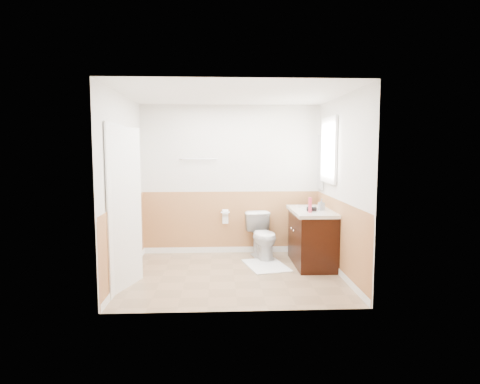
{
  "coord_description": "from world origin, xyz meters",
  "views": [
    {
      "loc": [
        -0.19,
        -5.63,
        1.76
      ],
      "look_at": [
        0.1,
        0.25,
        1.15
      ],
      "focal_mm": 30.8,
      "sensor_mm": 36.0,
      "label": 1
    }
  ],
  "objects": [
    {
      "name": "mirror_panel",
      "position": [
        1.48,
        1.1,
        1.55
      ],
      "size": [
        0.02,
        0.35,
        0.9
      ],
      "primitive_type": "cube",
      "color": "silver",
      "rests_on": "wall_right"
    },
    {
      "name": "tp_sheet",
      "position": [
        -0.1,
        1.23,
        0.59
      ],
      "size": [
        0.1,
        0.01,
        0.16
      ],
      "primitive_type": "cube",
      "color": "white",
      "rests_on": "tp_roll"
    },
    {
      "name": "wainscot_front",
      "position": [
        0.0,
        -1.29,
        0.5
      ],
      "size": [
        3.0,
        0.0,
        3.0
      ],
      "primitive_type": "plane",
      "rotation": [
        -1.57,
        0.0,
        0.0
      ],
      "color": "#B07646",
      "rests_on": "floor"
    },
    {
      "name": "wainscot_left",
      "position": [
        -1.49,
        0.0,
        0.5
      ],
      "size": [
        0.0,
        2.6,
        2.6
      ],
      "primitive_type": "plane",
      "rotation": [
        1.57,
        0.0,
        1.57
      ],
      "color": "#B07646",
      "rests_on": "floor"
    },
    {
      "name": "wainscot_right",
      "position": [
        1.49,
        0.0,
        0.5
      ],
      "size": [
        0.0,
        2.6,
        2.6
      ],
      "primitive_type": "plane",
      "rotation": [
        1.57,
        0.0,
        -1.57
      ],
      "color": "#B07646",
      "rests_on": "floor"
    },
    {
      "name": "vanity_knob_right",
      "position": [
        0.91,
        0.59,
        0.55
      ],
      "size": [
        0.03,
        0.03,
        0.03
      ],
      "primitive_type": "sphere",
      "color": "silver",
      "rests_on": "vanity_cabinet"
    },
    {
      "name": "tp_holder_bar",
      "position": [
        -0.1,
        1.23,
        0.7
      ],
      "size": [
        0.14,
        0.02,
        0.02
      ],
      "primitive_type": "cylinder",
      "rotation": [
        0.0,
        1.57,
        0.0
      ],
      "color": "silver",
      "rests_on": "wall_back"
    },
    {
      "name": "ceiling",
      "position": [
        0.0,
        0.0,
        2.5
      ],
      "size": [
        3.0,
        3.0,
        0.0
      ],
      "primitive_type": "plane",
      "rotation": [
        3.14,
        0.0,
        0.0
      ],
      "color": "white",
      "rests_on": "floor"
    },
    {
      "name": "wall_front",
      "position": [
        0.0,
        -1.3,
        1.25
      ],
      "size": [
        3.0,
        0.0,
        3.0
      ],
      "primitive_type": "plane",
      "rotation": [
        -1.57,
        0.0,
        0.0
      ],
      "color": "silver",
      "rests_on": "floor"
    },
    {
      "name": "soap_dispenser",
      "position": [
        1.33,
        0.42,
        0.94
      ],
      "size": [
        0.09,
        0.1,
        0.17
      ],
      "primitive_type": "imported",
      "rotation": [
        0.0,
        0.0,
        0.23
      ],
      "color": "gray",
      "rests_on": "countertop"
    },
    {
      "name": "wall_back",
      "position": [
        0.0,
        1.3,
        1.25
      ],
      "size": [
        3.0,
        0.0,
        3.0
      ],
      "primitive_type": "plane",
      "rotation": [
        1.57,
        0.0,
        0.0
      ],
      "color": "silver",
      "rests_on": "floor"
    },
    {
      "name": "wainscot_back",
      "position": [
        0.0,
        1.29,
        0.5
      ],
      "size": [
        3.0,
        0.0,
        3.0
      ],
      "primitive_type": "plane",
      "rotation": [
        1.57,
        0.0,
        0.0
      ],
      "color": "#B07646",
      "rests_on": "floor"
    },
    {
      "name": "wall_right",
      "position": [
        1.5,
        0.0,
        1.25
      ],
      "size": [
        0.0,
        3.0,
        3.0
      ],
      "primitive_type": "plane",
      "rotation": [
        1.57,
        0.0,
        -1.57
      ],
      "color": "silver",
      "rests_on": "floor"
    },
    {
      "name": "bath_mat",
      "position": [
        0.5,
        0.41,
        0.01
      ],
      "size": [
        0.72,
        0.9,
        0.02
      ],
      "primitive_type": "cube",
      "rotation": [
        0.0,
        0.0,
        0.23
      ],
      "color": "white",
      "rests_on": "floor"
    },
    {
      "name": "lotion_bottle",
      "position": [
        1.11,
        0.2,
        0.96
      ],
      "size": [
        0.05,
        0.05,
        0.22
      ],
      "primitive_type": "cylinder",
      "color": "#D93853",
      "rests_on": "countertop"
    },
    {
      "name": "toilet",
      "position": [
        0.5,
        0.89,
        0.37
      ],
      "size": [
        0.56,
        0.79,
        0.73
      ],
      "primitive_type": "imported",
      "rotation": [
        0.0,
        0.0,
        0.23
      ],
      "color": "white",
      "rests_on": "floor"
    },
    {
      "name": "sink_basin",
      "position": [
        1.21,
        0.64,
        0.86
      ],
      "size": [
        0.36,
        0.36,
        0.02
      ],
      "primitive_type": "cylinder",
      "color": "silver",
      "rests_on": "countertop"
    },
    {
      "name": "towel_bar",
      "position": [
        -0.55,
        1.25,
        1.6
      ],
      "size": [
        0.62,
        0.02,
        0.02
      ],
      "primitive_type": "cylinder",
      "rotation": [
        0.0,
        1.57,
        0.0
      ],
      "color": "silver",
      "rests_on": "wall_back"
    },
    {
      "name": "faucet",
      "position": [
        1.39,
        0.64,
        0.92
      ],
      "size": [
        0.02,
        0.02,
        0.14
      ],
      "primitive_type": "cylinder",
      "color": "silver",
      "rests_on": "countertop"
    },
    {
      "name": "hair_dryer_body",
      "position": [
        1.16,
        0.32,
        0.89
      ],
      "size": [
        0.14,
        0.07,
        0.07
      ],
      "primitive_type": "cylinder",
      "rotation": [
        0.0,
        1.57,
        0.0
      ],
      "color": "black",
      "rests_on": "countertop"
    },
    {
      "name": "tp_roll",
      "position": [
        -0.1,
        1.23,
        0.7
      ],
      "size": [
        0.1,
        0.11,
        0.11
      ],
      "primitive_type": "cylinder",
      "rotation": [
        0.0,
        1.57,
        0.0
      ],
      "color": "white",
      "rests_on": "tp_holder_bar"
    },
    {
      "name": "window_frame",
      "position": [
        1.47,
        0.59,
        1.75
      ],
      "size": [
        0.04,
        0.8,
        1.0
      ],
      "primitive_type": "cube",
      "color": "white",
      "rests_on": "wall_right"
    },
    {
      "name": "door_frame",
      "position": [
        -1.48,
        -0.45,
        1.03
      ],
      "size": [
        0.02,
        0.92,
        2.1
      ],
      "primitive_type": "cube",
      "color": "white",
      "rests_on": "wall_left"
    },
    {
      "name": "window_glass",
      "position": [
        1.49,
        0.59,
        1.75
      ],
      "size": [
        0.01,
        0.7,
        0.9
      ],
      "primitive_type": "cube",
      "color": "white",
      "rests_on": "wall_right"
    },
    {
      "name": "wall_left",
      "position": [
        -1.5,
        0.0,
        1.25
      ],
      "size": [
        0.0,
        3.0,
        3.0
      ],
      "primitive_type": "plane",
      "rotation": [
        1.57,
        0.0,
        1.57
      ],
      "color": "silver",
      "rests_on": "floor"
    },
    {
      "name": "vanity_knob_left",
      "position": [
        0.91,
        0.39,
        0.55
      ],
      "size": [
        0.03,
        0.03,
        0.03
      ],
      "primitive_type": "sphere",
      "color": "silver",
      "rests_on": "vanity_cabinet"
    },
    {
      "name": "countertop",
      "position": [
        1.2,
        0.49,
        0.83
      ],
      "size": [
        0.6,
        1.15,
        0.05
      ],
      "primitive_type": "cube",
      "color": "silver",
      "rests_on": "vanity_cabinet"
    },
    {
      "name": "vanity_cabinet",
      "position": [
        1.21,
        0.49,
        0.4
      ],
      "size": [
        0.55,
        1.1,
        0.8
      ],
      "primitive_type": "cube",
      "color": "black",
      "rests_on": "floor"
    },
    {
      "name": "door_knob",
      "position": [
        -1.34,
        -0.12,
        0.95
      ],
      "size": [
        0.06,
        0.06,
        0.06
      ],
      "primitive_type": "sphere",
      "color": "silver",
      "rests_on": "door"
    },
    {
      "name": "door",
      "position": [
        -1.4,
        -0.45,
        1.02
      ],
      "size": [
        0.29,
        0.78,
        2.04
      ],
      "primitive_type": "cube",
      "rotation": [
        0.0,
        0.0,
        -0.31
      ],
      "color": "white",
      "rests_on": "wall_left"
    },
    {
      "name": "hair_dryer_handle",
      "position": [
        1.13,
        0.36,
        0.86
      ],
      "size": [
        0.03,
        0.03,
        0.07
      ],
      "primitive_type": "cylinder",
      "color": "black",
      "rests_on": "countertop"
    },
    {
      "name": "floor",
      "position": [
        0.0,
        0.0,
        0.0
      ],
      "size": [
        3.0,
        3.0,
        0.0
      ],
      "primitive_type": "plane",
      "color": "#8C7051",
      "rests_on": "ground"
    }
  ]
}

